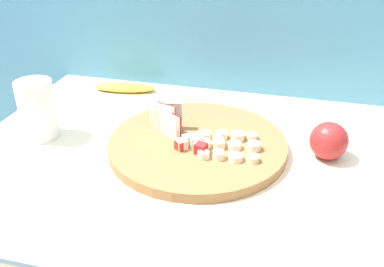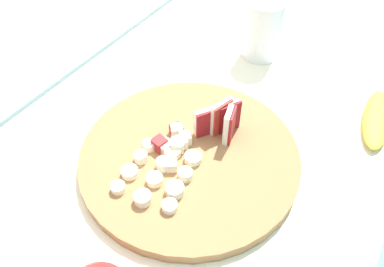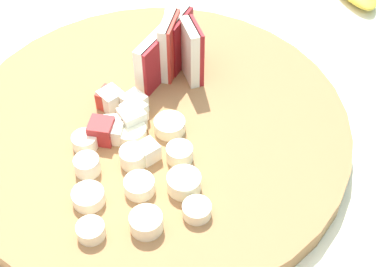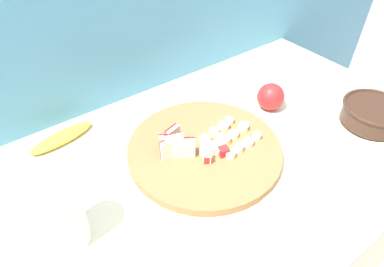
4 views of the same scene
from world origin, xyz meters
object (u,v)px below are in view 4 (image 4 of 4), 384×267
ceramic_bowl (373,113)px  banana_peel (62,138)px  whole_apple (271,97)px  apple_dice_pile (213,150)px  cutting_board (204,150)px  apple_wedge_fan (174,145)px  small_jar (63,219)px  banana_slice_rows (229,137)px

ceramic_bowl → banana_peel: size_ratio=0.99×
whole_apple → apple_dice_pile: bearing=-165.9°
cutting_board → apple_wedge_fan: bearing=163.9°
apple_wedge_fan → ceramic_bowl: bearing=-21.4°
apple_wedge_fan → small_jar: size_ratio=0.58×
cutting_board → banana_peel: same height
banana_slice_rows → banana_peel: banana_slice_rows is taller
cutting_board → small_jar: bearing=-174.4°
apple_wedge_fan → small_jar: small_jar is taller
apple_wedge_fan → banana_peel: 0.30m
small_jar → whole_apple: size_ratio=1.68×
cutting_board → small_jar: 0.36m
banana_peel → whole_apple: 0.57m
small_jar → cutting_board: bearing=5.6°
apple_dice_pile → small_jar: size_ratio=0.72×
cutting_board → apple_wedge_fan: (-0.07, 0.02, 0.04)m
cutting_board → whole_apple: (0.26, 0.04, 0.03)m
cutting_board → whole_apple: size_ratio=4.84×
banana_slice_rows → ceramic_bowl: (0.37, -0.16, 0.01)m
banana_slice_rows → cutting_board: bearing=168.1°
banana_peel → small_jar: 0.30m
ceramic_bowl → apple_dice_pile: bearing=161.2°
banana_slice_rows → small_jar: small_jar is taller
small_jar → banana_peel: bearing=73.7°
apple_dice_pile → ceramic_bowl: 0.46m
apple_dice_pile → ceramic_bowl: bearing=-18.8°
whole_apple → apple_wedge_fan: bearing=-177.6°
whole_apple → banana_slice_rows: bearing=-166.0°
small_jar → ceramic_bowl: bearing=-10.4°
apple_wedge_fan → banana_slice_rows: apple_wedge_fan is taller
cutting_board → ceramic_bowl: bearing=-22.2°
banana_peel → small_jar: bearing=-106.3°
apple_dice_pile → small_jar: bearing=-179.4°
apple_dice_pile → whole_apple: bearing=14.1°
banana_peel → apple_wedge_fan: bearing=-49.9°
apple_dice_pile → banana_peel: bearing=133.6°
cutting_board → banana_peel: bearing=136.7°
cutting_board → apple_dice_pile: (0.00, -0.03, 0.02)m
apple_wedge_fan → apple_dice_pile: size_ratio=0.81×
cutting_board → whole_apple: bearing=7.6°
apple_wedge_fan → banana_slice_rows: size_ratio=0.55×
banana_slice_rows → banana_peel: (-0.33, 0.26, -0.02)m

